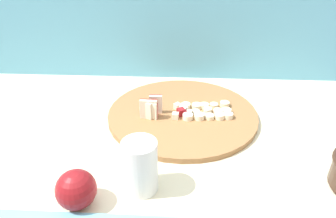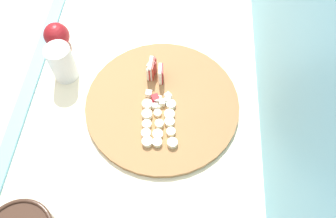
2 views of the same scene
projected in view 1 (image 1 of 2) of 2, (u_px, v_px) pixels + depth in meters
tile_backsplash at (149, 115)px, 1.27m from camera, size 2.40×0.04×1.48m
cutting_board at (182, 114)px, 0.91m from camera, size 0.44×0.44×0.02m
apple_wedge_fan at (150, 108)px, 0.86m from camera, size 0.06×0.05×0.06m
apple_dice_pile at (181, 110)px, 0.89m from camera, size 0.06×0.08×0.02m
banana_slice_rows at (208, 111)px, 0.89m from camera, size 0.15×0.11×0.02m
small_jar at (140, 166)px, 0.62m from camera, size 0.07×0.07×0.12m
whole_apple at (76, 189)px, 0.59m from camera, size 0.08×0.08×0.08m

